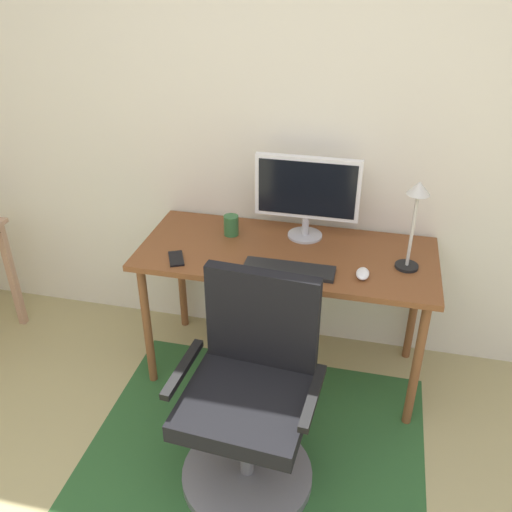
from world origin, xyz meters
TOP-DOWN VIEW (x-y plane):
  - wall_back at (0.00, 2.20)m, footprint 6.00×0.10m
  - area_rug at (-0.00, 1.14)m, footprint 1.56×1.44m
  - desk at (0.02, 1.81)m, footprint 1.48×0.64m
  - monitor at (0.08, 1.99)m, footprint 0.53×0.18m
  - keyboard at (0.06, 1.63)m, footprint 0.43×0.13m
  - computer_mouse at (0.40, 1.65)m, footprint 0.06×0.10m
  - coffee_cup at (-0.30, 1.92)m, footprint 0.08×0.08m
  - cell_phone at (-0.49, 1.61)m, footprint 0.12×0.16m
  - desk_lamp at (0.60, 1.79)m, footprint 0.11×0.11m
  - office_chair at (0.00, 1.10)m, footprint 0.61×0.58m

SIDE VIEW (x-z plane):
  - area_rug at x=0.00m, z-range 0.00..0.01m
  - office_chair at x=0.00m, z-range -0.09..0.87m
  - desk at x=0.02m, z-range 0.30..1.06m
  - cell_phone at x=-0.49m, z-range 0.76..0.77m
  - keyboard at x=0.06m, z-range 0.76..0.77m
  - computer_mouse at x=0.40m, z-range 0.76..0.79m
  - coffee_cup at x=-0.30m, z-range 0.76..0.86m
  - monitor at x=0.08m, z-range 0.79..1.23m
  - desk_lamp at x=0.60m, z-range 0.84..1.28m
  - wall_back at x=0.00m, z-range 0.00..2.60m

